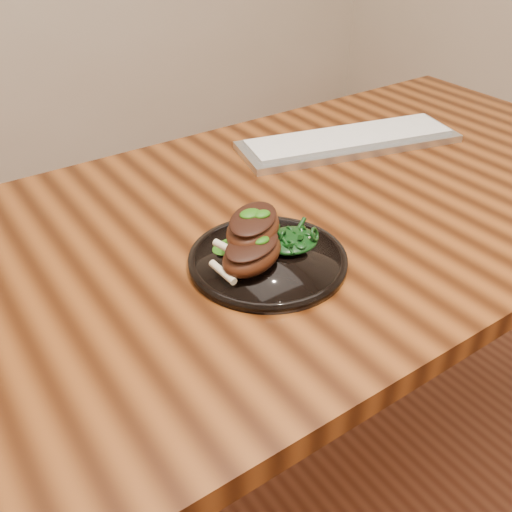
{
  "coord_description": "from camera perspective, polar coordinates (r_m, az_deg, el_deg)",
  "views": [
    {
      "loc": [
        -0.57,
        -0.7,
        1.26
      ],
      "look_at": [
        -0.17,
        -0.12,
        0.78
      ],
      "focal_mm": 40.0,
      "sensor_mm": 36.0,
      "label": 1
    }
  ],
  "objects": [
    {
      "name": "plate",
      "position": [
        0.88,
        1.18,
        -0.35
      ],
      "size": [
        0.25,
        0.25,
        0.01
      ],
      "color": "black",
      "rests_on": "desk"
    },
    {
      "name": "lamb_chop_front",
      "position": [
        0.84,
        -0.43,
        0.35
      ],
      "size": [
        0.14,
        0.11,
        0.05
      ],
      "color": "#401B0C",
      "rests_on": "plate"
    },
    {
      "name": "herb_smear",
      "position": [
        0.9,
        -2.36,
        1.02
      ],
      "size": [
        0.07,
        0.05,
        0.0
      ],
      "primitive_type": "ellipsoid",
      "color": "#134707",
      "rests_on": "plate"
    },
    {
      "name": "lamb_chop_back",
      "position": [
        0.86,
        -0.33,
        2.91
      ],
      "size": [
        0.14,
        0.13,
        0.05
      ],
      "color": "#401B0C",
      "rests_on": "plate"
    },
    {
      "name": "desk",
      "position": [
        1.08,
        3.89,
        1.04
      ],
      "size": [
        1.6,
        0.8,
        0.75
      ],
      "color": "black",
      "rests_on": "ground"
    },
    {
      "name": "keyboard",
      "position": [
        1.29,
        9.29,
        11.32
      ],
      "size": [
        0.51,
        0.26,
        0.02
      ],
      "color": "#B3B5B7",
      "rests_on": "desk"
    },
    {
      "name": "greens_heap",
      "position": [
        0.9,
        3.55,
        1.89
      ],
      "size": [
        0.09,
        0.08,
        0.03
      ],
      "color": "black",
      "rests_on": "plate"
    }
  ]
}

